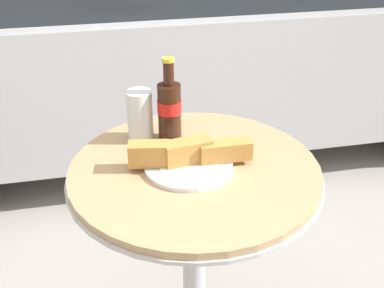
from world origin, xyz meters
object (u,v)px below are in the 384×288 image
(bistro_table, at_px, (194,220))
(parked_car, at_px, (172,23))
(drinking_glass, at_px, (140,118))
(cola_bottle_left, at_px, (169,109))
(lunch_plate_near, at_px, (188,157))

(bistro_table, distance_m, parked_car, 1.83)
(bistro_table, bearing_deg, drinking_glass, 122.86)
(cola_bottle_left, bearing_deg, lunch_plate_near, -82.16)
(drinking_glass, xyz_separation_m, lunch_plate_near, (0.10, -0.18, -0.04))
(cola_bottle_left, distance_m, lunch_plate_near, 0.17)
(bistro_table, relative_size, parked_car, 0.17)
(bistro_table, xyz_separation_m, lunch_plate_near, (-0.02, 0.01, 0.20))
(bistro_table, xyz_separation_m, parked_car, (0.25, 1.81, 0.05))
(cola_bottle_left, relative_size, lunch_plate_near, 0.76)
(bistro_table, xyz_separation_m, cola_bottle_left, (-0.04, 0.16, 0.27))
(bistro_table, relative_size, drinking_glass, 5.26)
(drinking_glass, height_order, parked_car, parked_car)
(bistro_table, bearing_deg, lunch_plate_near, 157.90)
(drinking_glass, distance_m, lunch_plate_near, 0.21)
(cola_bottle_left, bearing_deg, drinking_glass, 165.97)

